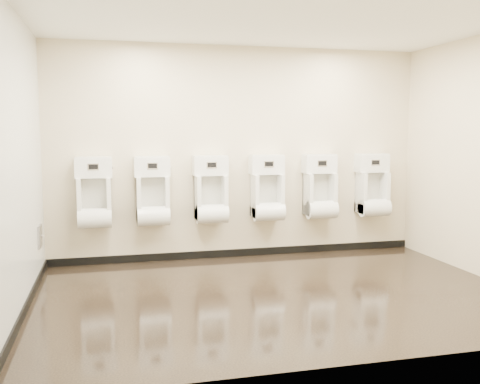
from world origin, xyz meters
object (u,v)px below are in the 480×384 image
object	(u,v)px
urinal_2	(211,194)
urinal_3	(267,193)
urinal_0	(94,198)
urinal_5	(373,190)
urinal_1	(153,196)
access_panel	(40,236)
urinal_4	(320,191)

from	to	relation	value
urinal_2	urinal_3	bearing A→B (deg)	0.00
urinal_0	urinal_5	bearing A→B (deg)	0.00
urinal_1	urinal_5	size ratio (longest dim) A/B	1.00
access_panel	urinal_0	bearing A→B (deg)	33.41
urinal_0	urinal_3	bearing A→B (deg)	0.00
urinal_0	urinal_5	xyz separation A→B (m)	(3.76, 0.00, 0.00)
urinal_1	urinal_2	bearing A→B (deg)	0.00
urinal_1	urinal_2	world-z (taller)	same
urinal_3	urinal_4	world-z (taller)	same
urinal_1	urinal_2	xyz separation A→B (m)	(0.75, 0.00, 0.00)
urinal_0	urinal_4	world-z (taller)	same
access_panel	urinal_1	size ratio (longest dim) A/B	0.29
urinal_2	urinal_0	bearing A→B (deg)	180.00
urinal_0	urinal_5	world-z (taller)	same
urinal_0	urinal_5	distance (m)	3.76
urinal_1	urinal_2	distance (m)	0.75
urinal_4	urinal_2	bearing A→B (deg)	180.00
access_panel	urinal_0	world-z (taller)	urinal_0
access_panel	urinal_2	bearing A→B (deg)	10.90
urinal_0	urinal_2	distance (m)	1.46
urinal_0	urinal_4	xyz separation A→B (m)	(2.98, 0.00, 0.00)
urinal_0	urinal_1	size ratio (longest dim) A/B	1.00
urinal_0	urinal_2	world-z (taller)	same
urinal_3	urinal_4	bearing A→B (deg)	0.00
urinal_4	urinal_3	bearing A→B (deg)	180.00
urinal_3	urinal_5	xyz separation A→B (m)	(1.54, 0.00, 0.00)
urinal_1	urinal_4	distance (m)	2.26
urinal_1	urinal_3	size ratio (longest dim) A/B	1.00
urinal_4	urinal_5	world-z (taller)	same
urinal_3	urinal_5	distance (m)	1.54
urinal_5	urinal_3	bearing A→B (deg)	180.00
urinal_5	access_panel	bearing A→B (deg)	-174.80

